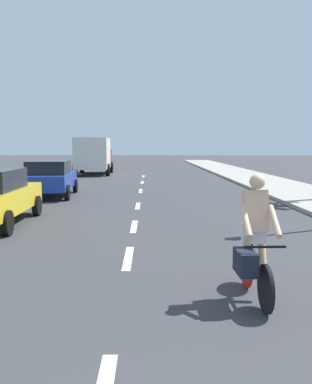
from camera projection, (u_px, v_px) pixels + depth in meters
The scene contains 11 objects.
ground_plane at pixel (140, 192), 20.46m from camera, with size 160.00×160.00×0.00m, color #38383A.
sidewalk_strip at pixel (280, 187), 22.56m from camera, with size 3.60×80.00×0.14m, color #9E998E.
lane_stripe_2 at pixel (128, 258), 8.47m from camera, with size 0.16×1.80×0.01m, color white.
lane_stripe_3 at pixel (134, 226), 11.77m from camera, with size 0.16×1.80×0.01m, color white.
lane_stripe_4 at pixel (138, 206), 15.77m from camera, with size 0.16×1.80×0.01m, color white.
lane_stripe_5 at pixel (141, 191), 21.01m from camera, with size 0.16×1.80×0.01m, color white.
lane_stripe_6 at pixel (142, 182), 25.88m from camera, with size 0.16×1.80×0.01m, color white.
lane_stripe_7 at pixel (143, 176), 31.01m from camera, with size 0.16×1.80×0.01m, color white.
cyclist at pixel (253, 244), 6.08m from camera, with size 0.63×1.71×1.82m.
parked_car_blue at pixel (50, 177), 18.64m from camera, with size 2.24×4.49×1.57m.
delivery_truck at pixel (94, 155), 32.97m from camera, with size 2.79×6.29×2.80m.
Camera 1 is at (0.41, -0.35, 2.22)m, focal length 39.97 mm.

